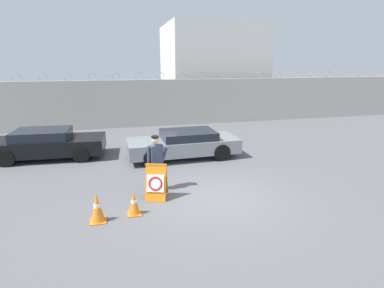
# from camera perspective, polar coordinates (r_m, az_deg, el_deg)

# --- Properties ---
(ground_plane) EXTENTS (90.00, 90.00, 0.00)m
(ground_plane) POSITION_cam_1_polar(r_m,az_deg,el_deg) (9.24, 4.69, -10.16)
(ground_plane) COLOR #5B5B5E
(perimeter_wall) EXTENTS (36.00, 0.30, 3.39)m
(perimeter_wall) POSITION_cam_1_polar(r_m,az_deg,el_deg) (19.39, -5.93, 7.83)
(perimeter_wall) COLOR #ADA8A0
(perimeter_wall) RESTS_ON ground_plane
(building_block) EXTENTS (7.27, 6.80, 6.81)m
(building_block) POSITION_cam_1_polar(r_m,az_deg,el_deg) (25.07, 3.69, 13.98)
(building_block) COLOR silver
(building_block) RESTS_ON ground_plane
(barricade_sign) EXTENTS (0.77, 0.80, 1.08)m
(barricade_sign) POSITION_cam_1_polar(r_m,az_deg,el_deg) (9.04, -6.82, -7.11)
(barricade_sign) COLOR orange
(barricade_sign) RESTS_ON ground_plane
(security_guard) EXTENTS (0.69, 0.42, 1.78)m
(security_guard) POSITION_cam_1_polar(r_m,az_deg,el_deg) (9.45, -6.89, -3.10)
(security_guard) COLOR #514C42
(security_guard) RESTS_ON ground_plane
(traffic_cone_near) EXTENTS (0.40, 0.40, 0.77)m
(traffic_cone_near) POSITION_cam_1_polar(r_m,az_deg,el_deg) (8.15, -17.60, -11.52)
(traffic_cone_near) COLOR orange
(traffic_cone_near) RESTS_ON ground_plane
(traffic_cone_mid) EXTENTS (0.36, 0.36, 0.65)m
(traffic_cone_mid) POSITION_cam_1_polar(r_m,az_deg,el_deg) (8.30, -10.99, -11.03)
(traffic_cone_mid) COLOR orange
(traffic_cone_mid) RESTS_ON ground_plane
(parked_car_front_coupe) EXTENTS (4.61, 2.12, 1.25)m
(parked_car_front_coupe) POSITION_cam_1_polar(r_m,az_deg,el_deg) (14.06, -25.76, 0.06)
(parked_car_front_coupe) COLOR black
(parked_car_front_coupe) RESTS_ON ground_plane
(parked_car_rear_sedan) EXTENTS (4.70, 2.02, 1.16)m
(parked_car_rear_sedan) POSITION_cam_1_polar(r_m,az_deg,el_deg) (12.79, -1.56, 0.08)
(parked_car_rear_sedan) COLOR black
(parked_car_rear_sedan) RESTS_ON ground_plane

